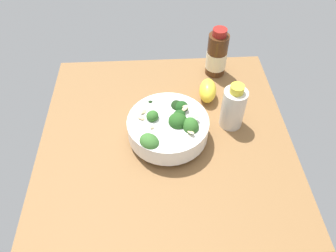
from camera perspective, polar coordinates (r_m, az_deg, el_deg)
The scene contains 5 objects.
ground_plane at distance 76.80cm, azimuth -0.43°, elevation -2.72°, with size 57.00×57.00×4.87cm, color brown.
bowl_of_broccoli at distance 71.33cm, azimuth 0.17°, elevation -0.10°, with size 17.84×17.84×8.49cm.
lemon_wedge at distance 82.28cm, azimuth 6.98°, elevation 6.17°, with size 7.17×4.23×5.07cm, color yellow.
bottle_tall at distance 88.72cm, azimuth 8.55°, elevation 12.19°, with size 5.44×5.44×13.43cm.
bottle_short at distance 74.98cm, azimuth 11.37°, elevation 3.22°, with size 5.37×5.37×11.65cm.
Camera 1 is at (48.29, -2.09, 57.25)cm, focal length 34.76 mm.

